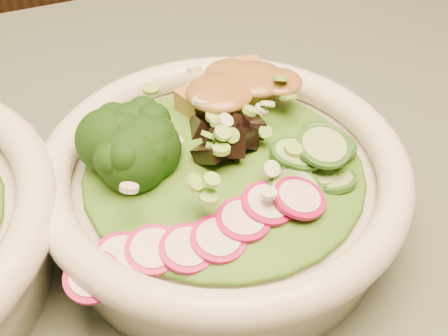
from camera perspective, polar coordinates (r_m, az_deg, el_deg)
name	(u,v)px	position (r m, az deg, el deg)	size (l,w,h in m)	color
salad_bowl	(224,189)	(0.41, 0.00, -1.89)	(0.24, 0.24, 0.06)	silver
lettuce_bed	(224,167)	(0.39, 0.00, 0.11)	(0.18, 0.18, 0.02)	#2B5812
broccoli_florets	(136,146)	(0.39, -8.04, 2.05)	(0.07, 0.06, 0.04)	black
radish_slices	(215,234)	(0.35, -0.82, -6.03)	(0.10, 0.04, 0.02)	#AB0D51
cucumber_slices	(317,165)	(0.38, 8.48, 0.31)	(0.06, 0.06, 0.03)	#A6CA70
mushroom_heap	(226,142)	(0.39, 0.20, 2.40)	(0.06, 0.06, 0.04)	black
tofu_cubes	(237,102)	(0.43, 1.16, 6.05)	(0.08, 0.05, 0.03)	#A77637
peanut_sauce	(237,88)	(0.42, 1.18, 7.30)	(0.06, 0.05, 0.01)	brown
scallion_garnish	(224,142)	(0.38, 0.00, 2.37)	(0.17, 0.17, 0.02)	#7CBF43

